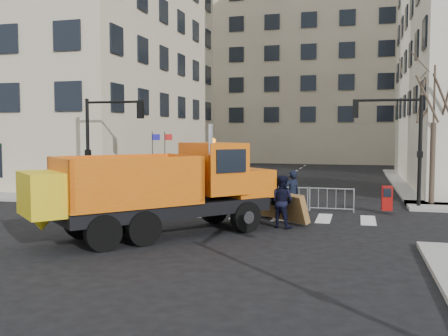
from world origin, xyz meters
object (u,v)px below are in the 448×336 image
(worker, at_px, (120,181))
(cop_a, at_px, (292,194))
(newspaper_box, at_px, (387,198))
(cop_c, at_px, (271,199))
(cop_b, at_px, (282,202))
(plow_truck, at_px, (160,187))

(worker, bearing_deg, cop_a, -32.92)
(worker, xyz_separation_m, newspaper_box, (14.09, -1.94, -0.25))
(cop_a, bearing_deg, cop_c, -18.56)
(cop_b, bearing_deg, cop_c, -51.24)
(plow_truck, bearing_deg, worker, 75.63)
(cop_a, xyz_separation_m, newspaper_box, (4.02, 1.90, -0.31))
(newspaper_box, bearing_deg, plow_truck, -141.35)
(cop_b, bearing_deg, newspaper_box, -112.33)
(cop_c, bearing_deg, cop_a, 131.70)
(cop_a, xyz_separation_m, cop_c, (-0.85, -0.36, -0.20))
(cop_a, relative_size, cop_c, 1.25)
(cop_b, relative_size, cop_c, 1.25)
(worker, bearing_deg, plow_truck, -68.26)
(cop_a, distance_m, newspaper_box, 4.45)
(plow_truck, relative_size, cop_a, 4.64)
(worker, height_order, newspaper_box, worker)
(newspaper_box, bearing_deg, cop_c, -158.48)
(cop_b, bearing_deg, worker, -13.02)
(cop_a, relative_size, cop_b, 1.00)
(plow_truck, bearing_deg, cop_c, 9.55)
(plow_truck, height_order, worker, plow_truck)
(cop_c, height_order, newspaper_box, cop_c)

